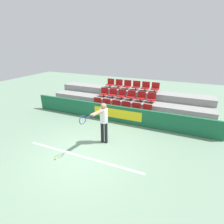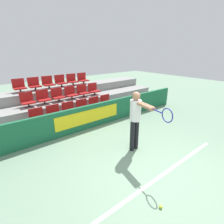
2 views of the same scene
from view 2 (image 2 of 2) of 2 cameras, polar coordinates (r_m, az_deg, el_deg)
ground_plane at (r=4.49m, az=15.03°, el=-19.09°), size 30.00×30.00×0.00m
court_baseline at (r=4.46m, az=15.75°, el=-19.40°), size 4.73×0.08×0.01m
barrier_wall at (r=6.39m, az=-8.54°, el=-1.82°), size 9.91×0.14×0.88m
bleacher_tier_front at (r=6.94m, az=-10.88°, el=-2.41°), size 9.51×0.97×0.38m
bleacher_tier_middle at (r=7.70m, az=-14.47°, el=1.04°), size 9.51×0.97×0.75m
bleacher_tier_back at (r=8.51m, az=-17.40°, el=3.85°), size 9.51×0.97×1.13m
stadium_chair_0 at (r=6.40m, az=-23.19°, el=-1.56°), size 0.47×0.39×0.53m
stadium_chair_1 at (r=6.56m, az=-18.34°, el=-0.42°), size 0.47×0.39×0.53m
stadium_chair_2 at (r=6.77m, az=-13.76°, el=0.66°), size 0.47×0.39×0.53m
stadium_chair_3 at (r=7.03m, az=-9.48°, el=1.66°), size 0.47×0.39×0.53m
stadium_chair_4 at (r=7.32m, az=-5.51°, el=2.58°), size 0.47×0.39×0.53m
stadium_chair_5 at (r=7.64m, az=-1.86°, el=3.41°), size 0.47×0.39×0.53m
stadium_chair_6 at (r=7.20m, az=-25.88°, el=3.47°), size 0.47×0.39×0.53m
stadium_chair_7 at (r=7.34m, az=-21.48°, el=4.38°), size 0.47×0.39×0.53m
stadium_chair_8 at (r=7.53m, az=-17.27°, el=5.23°), size 0.47×0.39×0.53m
stadium_chair_9 at (r=7.76m, az=-13.28°, el=6.01°), size 0.47×0.39×0.53m
stadium_chair_10 at (r=8.02m, az=-9.52°, el=6.71°), size 0.47×0.39×0.53m
stadium_chair_11 at (r=8.32m, az=-6.00°, el=7.34°), size 0.47×0.39×0.53m
stadium_chair_12 at (r=8.05m, az=-28.03°, el=7.45°), size 0.47×0.39×0.53m
stadium_chair_13 at (r=8.18m, az=-24.03°, el=8.22°), size 0.47×0.39×0.53m
stadium_chair_14 at (r=8.35m, az=-20.15°, el=8.92°), size 0.47×0.39×0.53m
stadium_chair_15 at (r=8.56m, az=-16.44°, el=9.56°), size 0.47×0.39×0.53m
stadium_chair_16 at (r=8.80m, az=-12.90°, el=10.13°), size 0.47×0.39×0.53m
stadium_chair_17 at (r=9.07m, az=-9.55°, el=10.63°), size 0.47×0.39×0.53m
tennis_player at (r=4.78m, az=8.04°, el=-1.31°), size 0.44×1.45×1.72m
tennis_ball at (r=3.77m, az=15.64°, el=-27.62°), size 0.07×0.07×0.07m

